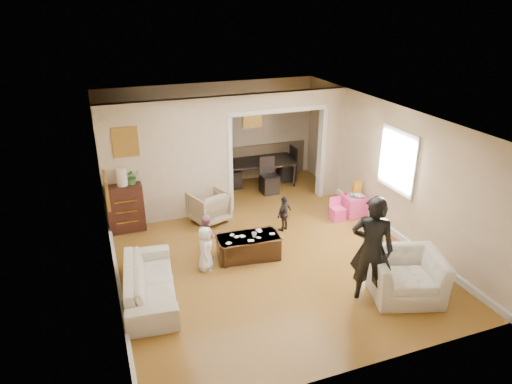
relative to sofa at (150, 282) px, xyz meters
name	(u,v)px	position (x,y,z in m)	size (l,w,h in m)	color
floor	(260,245)	(2.26, 0.99, -0.29)	(7.00, 7.00, 0.00)	#A8722B
partition_left	(168,162)	(0.88, 2.79, 1.01)	(2.75, 0.18, 2.60)	beige
partition_right	(331,143)	(4.73, 2.79, 1.01)	(0.55, 0.18, 2.60)	beige
partition_header	(278,100)	(3.36, 2.79, 2.14)	(2.22, 0.18, 0.35)	beige
window_pane	(398,161)	(4.99, 0.59, 1.26)	(0.03, 0.95, 1.10)	white
framed_art_partition	(125,142)	(0.06, 2.69, 1.56)	(0.45, 0.03, 0.55)	brown
framed_art_sofa_wall	(106,190)	(-0.45, 0.39, 1.51)	(0.03, 0.55, 0.40)	brown
framed_art_alcove	(252,116)	(3.36, 4.43, 1.41)	(0.45, 0.03, 0.55)	brown
sofa	(150,282)	(0.00, 0.00, 0.00)	(1.96, 0.77, 0.57)	silver
armchair_back	(209,207)	(1.60, 2.35, 0.05)	(0.73, 0.75, 0.68)	tan
armchair_front	(405,275)	(3.88, -1.36, 0.08)	(1.12, 0.98, 0.73)	silver
dresser	(126,208)	(-0.10, 2.56, 0.21)	(0.73, 0.41, 1.00)	#351610
table_lamp	(122,177)	(-0.10, 2.56, 0.89)	(0.22, 0.22, 0.36)	beige
potted_plant	(132,177)	(0.10, 2.56, 0.87)	(0.29, 0.25, 0.32)	#3E7333
coffee_table	(248,247)	(1.90, 0.64, -0.07)	(1.13, 0.57, 0.42)	#3A2212
coffee_cup	(254,235)	(2.00, 0.59, 0.18)	(0.09, 0.09, 0.09)	beige
play_table	(353,205)	(4.69, 1.53, -0.05)	(0.48, 0.48, 0.46)	#E73C86
cereal_box	(357,187)	(4.81, 1.63, 0.33)	(0.20, 0.07, 0.30)	yellow
cyan_cup	(352,195)	(4.59, 1.48, 0.22)	(0.08, 0.08, 0.08)	#22ACA7
toy_block	(347,193)	(4.57, 1.65, 0.20)	(0.08, 0.06, 0.05)	red
play_bowl	(359,196)	(4.74, 1.41, 0.21)	(0.23, 0.23, 0.06)	silver
dining_table	(260,172)	(3.41, 4.00, 0.03)	(1.79, 1.00, 0.63)	black
adult_person	(372,249)	(3.27, -1.23, 0.61)	(0.66, 0.43, 1.80)	black
child_kneel_a	(205,249)	(1.05, 0.49, 0.13)	(0.41, 0.27, 0.84)	white
child_kneel_b	(207,236)	(1.20, 0.94, 0.13)	(0.41, 0.32, 0.84)	pink
child_toddler	(284,214)	(2.95, 1.39, 0.09)	(0.45, 0.19, 0.76)	black
craft_papers	(249,236)	(1.91, 0.65, 0.14)	(0.98, 0.44, 0.00)	white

